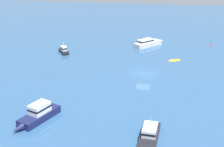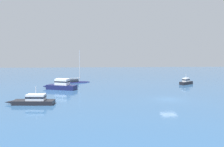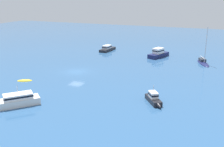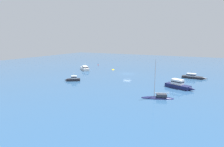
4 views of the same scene
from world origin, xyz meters
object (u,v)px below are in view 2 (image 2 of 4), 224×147
at_px(powerboat, 61,85).
at_px(cabin_cruiser, 187,82).
at_px(powerboat_1, 34,100).
at_px(ketch, 77,82).

xyz_separation_m(powerboat, cabin_cruiser, (-5.74, 28.35, -0.25)).
height_order(powerboat_1, ketch, ketch).
xyz_separation_m(powerboat, powerboat_1, (14.36, -2.13, -0.25)).
distance_m(powerboat, cabin_cruiser, 28.92).
distance_m(powerboat_1, cabin_cruiser, 36.51).
bearing_deg(ketch, cabin_cruiser, -31.16).
xyz_separation_m(powerboat_1, cabin_cruiser, (-20.10, 30.48, -0.01)).
height_order(powerboat, powerboat_1, powerboat_1).
relative_size(powerboat, ketch, 0.90).
xyz_separation_m(powerboat_1, ketch, (-24.73, 4.67, -0.44)).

